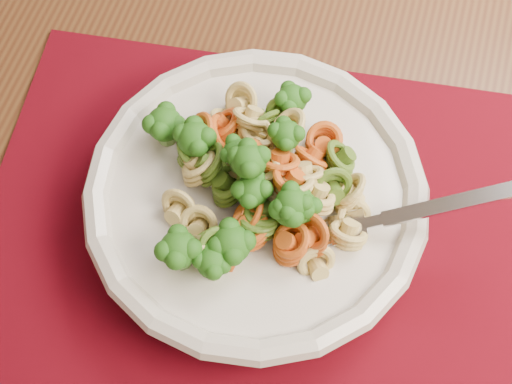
{
  "coord_description": "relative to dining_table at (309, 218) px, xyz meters",
  "views": [
    {
      "loc": [
        -0.79,
        -0.15,
        1.27
      ],
      "look_at": [
        -0.78,
        0.07,
        0.8
      ],
      "focal_mm": 50.0,
      "sensor_mm": 36.0,
      "label": 1
    }
  ],
  "objects": [
    {
      "name": "pasta_broccoli_heap",
      "position": [
        -0.05,
        -0.04,
        0.14
      ],
      "size": [
        0.22,
        0.22,
        0.06
      ],
      "primitive_type": null,
      "color": "tan",
      "rests_on": "pasta_bowl"
    },
    {
      "name": "fork",
      "position": [
        0.01,
        -0.07,
        0.14
      ],
      "size": [
        0.18,
        0.04,
        0.08
      ],
      "primitive_type": null,
      "rotation": [
        0.0,
        -0.35,
        0.08
      ],
      "color": "silver",
      "rests_on": "pasta_bowl"
    },
    {
      "name": "placemat",
      "position": [
        -0.05,
        -0.06,
        0.1
      ],
      "size": [
        0.48,
        0.41,
        0.0
      ],
      "primitive_type": "cube",
      "rotation": [
        0.0,
        0.0,
        -0.19
      ],
      "color": "#56030E",
      "rests_on": "dining_table"
    },
    {
      "name": "pasta_bowl",
      "position": [
        -0.05,
        -0.04,
        0.13
      ],
      "size": [
        0.26,
        0.26,
        0.05
      ],
      "color": "beige",
      "rests_on": "placemat"
    },
    {
      "name": "dining_table",
      "position": [
        0.0,
        0.0,
        0.0
      ],
      "size": [
        1.72,
        1.37,
        0.76
      ],
      "rotation": [
        0.0,
        0.0,
        -0.31
      ],
      "color": "#4F2F16",
      "rests_on": "ground"
    }
  ]
}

